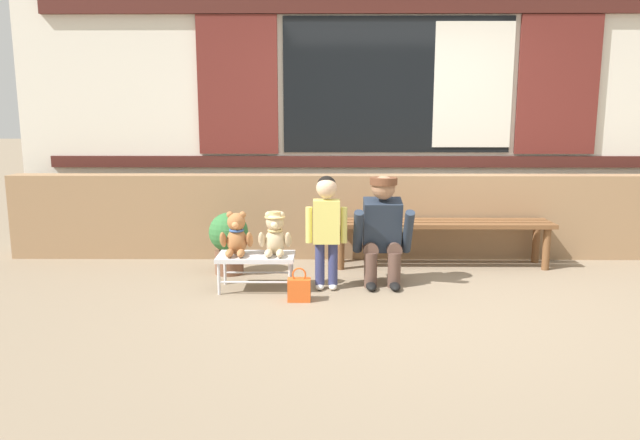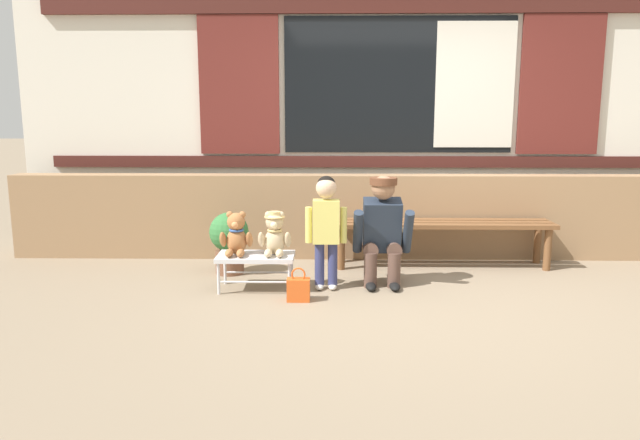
{
  "view_description": "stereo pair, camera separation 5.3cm",
  "coord_description": "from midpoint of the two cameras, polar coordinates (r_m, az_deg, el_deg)",
  "views": [
    {
      "loc": [
        -0.76,
        -4.58,
        1.47
      ],
      "look_at": [
        -0.8,
        0.51,
        0.55
      ],
      "focal_mm": 33.45,
      "sensor_mm": 36.0,
      "label": 1
    },
    {
      "loc": [
        -0.71,
        -4.57,
        1.47
      ],
      "look_at": [
        -0.8,
        0.51,
        0.55
      ],
      "focal_mm": 33.45,
      "sensor_mm": 36.0,
      "label": 2
    }
  ],
  "objects": [
    {
      "name": "wooden_bench_long",
      "position": [
        5.84,
        11.26,
        -0.77
      ],
      "size": [
        2.1,
        0.4,
        0.44
      ],
      "color": "brown",
      "rests_on": "ground"
    },
    {
      "name": "teddy_bear_plain",
      "position": [
        5.0,
        -8.3,
        -1.47
      ],
      "size": [
        0.28,
        0.26,
        0.36
      ],
      "color": "#A86B3D",
      "rests_on": "small_display_bench"
    },
    {
      "name": "small_display_bench",
      "position": [
        5.02,
        -6.43,
        -3.69
      ],
      "size": [
        0.64,
        0.36,
        0.3
      ],
      "color": "silver",
      "rests_on": "ground"
    },
    {
      "name": "adult_crouching",
      "position": [
        5.11,
        5.78,
        -0.96
      ],
      "size": [
        0.5,
        0.49,
        0.95
      ],
      "color": "brown",
      "rests_on": "ground"
    },
    {
      "name": "shop_facade",
      "position": [
        6.56,
        7.09,
        11.81
      ],
      "size": [
        8.06,
        0.26,
        3.29
      ],
      "color": "silver",
      "rests_on": "ground"
    },
    {
      "name": "ground_plane",
      "position": [
        4.86,
        9.23,
        -7.48
      ],
      "size": [
        60.0,
        60.0,
        0.0
      ],
      "primitive_type": "plane",
      "color": "#84725B"
    },
    {
      "name": "child_standing",
      "position": [
        4.93,
        0.31,
        0.0
      ],
      "size": [
        0.35,
        0.18,
        0.96
      ],
      "color": "navy",
      "rests_on": "ground"
    },
    {
      "name": "teddy_bear_with_hat",
      "position": [
        4.96,
        -4.64,
        -1.38
      ],
      "size": [
        0.28,
        0.27,
        0.36
      ],
      "color": "#CCB289",
      "rests_on": "small_display_bench"
    },
    {
      "name": "handbag_on_ground",
      "position": [
        4.73,
        -2.33,
        -6.62
      ],
      "size": [
        0.18,
        0.11,
        0.27
      ],
      "color": "#DB561E",
      "rests_on": "ground"
    },
    {
      "name": "brick_low_wall",
      "position": [
        6.13,
        7.35,
        0.36
      ],
      "size": [
        7.9,
        0.25,
        0.85
      ],
      "primitive_type": "cube",
      "color": "#997551",
      "rests_on": "ground"
    },
    {
      "name": "potted_plant",
      "position": [
        5.53,
        -8.99,
        -1.84
      ],
      "size": [
        0.36,
        0.36,
        0.57
      ],
      "color": "brown",
      "rests_on": "ground"
    }
  ]
}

